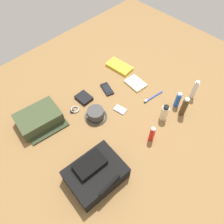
% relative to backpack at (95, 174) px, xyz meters
% --- Properties ---
extents(ground_plane, '(2.64, 2.02, 0.02)m').
position_rel_backpack_xyz_m(ground_plane, '(-0.37, -0.24, -0.07)').
color(ground_plane, brown).
rests_on(ground_plane, ground).
extents(backpack, '(0.33, 0.26, 0.14)m').
position_rel_backpack_xyz_m(backpack, '(0.00, 0.00, 0.00)').
color(backpack, black).
rests_on(backpack, ground_plane).
extents(toiletry_pouch, '(0.30, 0.27, 0.09)m').
position_rel_backpack_xyz_m(toiletry_pouch, '(0.01, -0.54, -0.01)').
color(toiletry_pouch, '#384228').
rests_on(toiletry_pouch, ground_plane).
extents(bucket_hat, '(0.15, 0.15, 0.07)m').
position_rel_backpack_xyz_m(bucket_hat, '(-0.29, -0.31, -0.03)').
color(bucket_hat, '#3F3F3F').
rests_on(bucket_hat, ground_plane).
extents(toothpaste_tube, '(0.03, 0.03, 0.16)m').
position_rel_backpack_xyz_m(toothpaste_tube, '(-0.91, 0.05, 0.02)').
color(toothpaste_tube, white).
rests_on(toothpaste_tube, ground_plane).
extents(deodorant_spray, '(0.04, 0.04, 0.13)m').
position_rel_backpack_xyz_m(deodorant_spray, '(-0.76, 0.02, 0.00)').
color(deodorant_spray, blue).
rests_on(deodorant_spray, ground_plane).
extents(cologne_bottle, '(0.04, 0.04, 0.16)m').
position_rel_backpack_xyz_m(cologne_bottle, '(-0.73, 0.09, 0.02)').
color(cologne_bottle, '#473319').
rests_on(cologne_bottle, ground_plane).
extents(lotion_bottle, '(0.05, 0.05, 0.13)m').
position_rel_backpack_xyz_m(lotion_bottle, '(-0.60, 0.02, 0.00)').
color(lotion_bottle, beige).
rests_on(lotion_bottle, ground_plane).
extents(sunscreen_spray, '(0.03, 0.03, 0.13)m').
position_rel_backpack_xyz_m(sunscreen_spray, '(-0.42, 0.06, 0.00)').
color(sunscreen_spray, red).
rests_on(sunscreen_spray, ground_plane).
extents(paperback_novel, '(0.13, 0.22, 0.02)m').
position_rel_backpack_xyz_m(paperback_novel, '(-0.76, -0.54, -0.05)').
color(paperback_novel, yellow).
rests_on(paperback_novel, ground_plane).
extents(cell_phone, '(0.10, 0.14, 0.01)m').
position_rel_backpack_xyz_m(cell_phone, '(-0.52, -0.44, -0.05)').
color(cell_phone, black).
rests_on(cell_phone, ground_plane).
extents(media_player, '(0.07, 0.09, 0.01)m').
position_rel_backpack_xyz_m(media_player, '(-0.45, -0.24, -0.05)').
color(media_player, '#B7B7BC').
rests_on(media_player, ground_plane).
extents(wristwatch, '(0.07, 0.06, 0.01)m').
position_rel_backpack_xyz_m(wristwatch, '(-0.22, -0.46, -0.05)').
color(wristwatch, '#99999E').
rests_on(wristwatch, ground_plane).
extents(toothbrush, '(0.18, 0.04, 0.02)m').
position_rel_backpack_xyz_m(toothbrush, '(-0.69, -0.15, -0.05)').
color(toothbrush, blue).
rests_on(toothbrush, ground_plane).
extents(wallet, '(0.09, 0.11, 0.02)m').
position_rel_backpack_xyz_m(wallet, '(-0.33, -0.49, -0.05)').
color(wallet, black).
rests_on(wallet, ground_plane).
extents(notepad, '(0.12, 0.16, 0.02)m').
position_rel_backpack_xyz_m(notepad, '(-0.71, -0.33, -0.05)').
color(notepad, beige).
rests_on(notepad, ground_plane).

